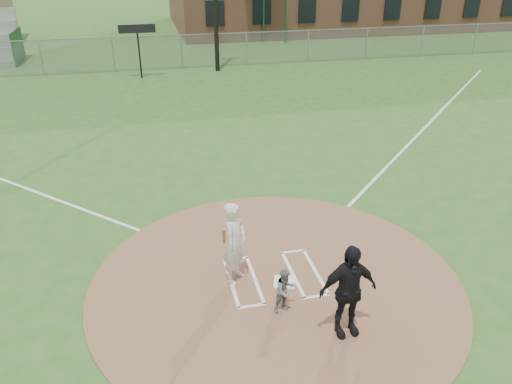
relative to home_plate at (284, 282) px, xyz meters
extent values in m
plane|color=#2D5B1F|center=(-0.17, 0.12, -0.04)|extent=(140.00, 140.00, 0.00)
cylinder|color=#8E6243|center=(-0.17, 0.12, -0.03)|extent=(8.40, 8.40, 0.02)
cube|color=white|center=(0.00, 0.00, 0.00)|extent=(0.60, 0.60, 0.03)
cube|color=white|center=(8.83, 9.12, -0.03)|extent=(17.04, 17.04, 0.01)
imported|color=slate|center=(-0.24, -0.87, 0.48)|extent=(0.58, 0.52, 0.99)
imported|color=black|center=(0.72, -1.77, 0.97)|extent=(1.17, 0.53, 1.97)
cube|color=white|center=(-1.17, 0.27, -0.01)|extent=(0.08, 1.80, 0.01)
cube|color=white|center=(-0.62, 0.27, -0.01)|extent=(0.08, 1.80, 0.01)
cube|color=white|center=(-0.89, 1.17, -0.01)|extent=(0.62, 0.08, 0.01)
cube|color=white|center=(-0.89, -0.63, -0.01)|extent=(0.62, 0.08, 0.01)
cube|color=white|center=(0.83, 0.27, -0.01)|extent=(0.08, 1.80, 0.01)
cube|color=white|center=(0.28, 0.27, -0.01)|extent=(0.08, 1.80, 0.01)
cube|color=white|center=(0.55, 1.17, -0.01)|extent=(0.62, 0.08, 0.01)
cube|color=white|center=(0.55, -0.63, -0.01)|extent=(0.62, 0.08, 0.01)
imported|color=silver|center=(-1.04, 0.40, 0.95)|extent=(0.80, 0.84, 1.94)
cylinder|color=olive|center=(-1.34, 0.00, 1.41)|extent=(0.17, 0.60, 0.70)
cube|color=slate|center=(-0.17, 22.12, 0.96)|extent=(56.00, 0.03, 2.00)
cube|color=gray|center=(-0.17, 22.12, 1.96)|extent=(56.00, 0.06, 0.06)
cube|color=gray|center=(-0.17, 22.12, 0.96)|extent=(56.08, 0.08, 2.00)
cube|color=#194728|center=(-10.17, 26.32, 0.96)|extent=(0.08, 3.20, 2.00)
cube|color=#194728|center=(6.83, 29.96, 2.21)|extent=(0.12, 0.12, 4.50)
cube|color=#194728|center=(8.33, 29.01, 2.21)|extent=(0.12, 0.12, 4.50)
cylinder|color=black|center=(-2.67, 20.32, 1.26)|extent=(0.10, 0.10, 2.60)
cube|color=black|center=(-2.67, 20.32, 2.66)|extent=(2.00, 0.10, 0.45)
camera|label=1|loc=(-2.68, -8.78, 6.86)|focal=35.00mm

